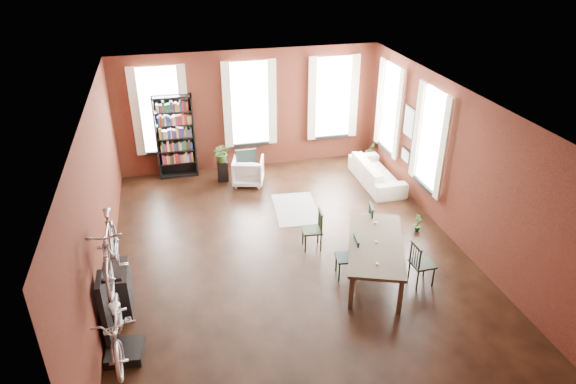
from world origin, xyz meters
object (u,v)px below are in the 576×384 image
object	(u,v)px
dining_chair_d	(379,225)
bicycle_floor	(113,305)
dining_chair_c	(422,264)
cream_sofa	(377,169)
white_armchair	(248,170)
bike_trainer	(125,352)
console_table	(119,289)
dining_chair_b	(312,230)
bookshelf	(175,137)
plant_stand	(223,171)
dining_table	(375,259)
dining_chair_a	(346,257)

from	to	relation	value
dining_chair_d	bicycle_floor	distance (m)	5.49
dining_chair_c	cream_sofa	world-z (taller)	dining_chair_c
dining_chair_c	white_armchair	distance (m)	5.45
bicycle_floor	bike_trainer	bearing A→B (deg)	17.98
white_armchair	cream_sofa	xyz separation A→B (m)	(3.22, -0.78, 0.02)
bike_trainer	console_table	size ratio (longest dim) A/B	0.69
dining_chair_b	bookshelf	distance (m)	4.91
dining_chair_d	bicycle_floor	bearing A→B (deg)	124.78
bike_trainer	plant_stand	world-z (taller)	plant_stand
dining_chair_b	plant_stand	distance (m)	3.87
dining_table	dining_chair_a	xyz separation A→B (m)	(-0.52, 0.12, 0.05)
dining_chair_a	console_table	size ratio (longest dim) A/B	1.06
dining_chair_d	cream_sofa	size ratio (longest dim) A/B	0.45
dining_table	white_armchair	xyz separation A→B (m)	(-1.65, 4.47, 0.02)
dining_chair_c	plant_stand	bearing A→B (deg)	27.77
dining_chair_d	bicycle_floor	size ratio (longest dim) A/B	0.54
dining_table	bicycle_floor	world-z (taller)	bicycle_floor
dining_chair_d	bookshelf	size ratio (longest dim) A/B	0.42
bookshelf	bicycle_floor	bearing A→B (deg)	-100.63
dining_chair_b	white_armchair	world-z (taller)	dining_chair_b
dining_chair_a	dining_chair_d	xyz separation A→B (m)	(1.01, 0.87, 0.04)
dining_chair_a	dining_chair_c	bearing A→B (deg)	75.79
cream_sofa	bike_trainer	xyz separation A→B (m)	(-6.12, -4.71, -0.33)
dining_chair_b	console_table	bearing A→B (deg)	-69.11
dining_table	plant_stand	size ratio (longest dim) A/B	4.03
plant_stand	dining_chair_c	bearing A→B (deg)	-59.78
dining_table	cream_sofa	distance (m)	4.01
cream_sofa	bike_trainer	size ratio (longest dim) A/B	3.78
bike_trainer	dining_chair_b	bearing A→B (deg)	31.29
bike_trainer	bicycle_floor	world-z (taller)	bicycle_floor
dining_chair_b	white_armchair	xyz separation A→B (m)	(-0.77, 3.26, -0.04)
cream_sofa	dining_chair_b	bearing A→B (deg)	135.28
dining_table	console_table	size ratio (longest dim) A/B	2.73
dining_chair_a	white_armchair	bearing A→B (deg)	-157.28
bookshelf	plant_stand	xyz separation A→B (m)	(1.11, -0.57, -0.83)
white_armchair	plant_stand	bearing A→B (deg)	-13.50
console_table	bicycle_floor	xyz separation A→B (m)	(0.07, -1.22, 0.63)
console_table	plant_stand	distance (m)	5.21
white_armchair	bicycle_floor	size ratio (longest dim) A/B	0.45
bookshelf	cream_sofa	size ratio (longest dim) A/B	1.06
dining_chair_d	cream_sofa	distance (m)	2.91
dining_chair_c	dining_chair_b	bearing A→B (deg)	43.16
dining_chair_c	dining_chair_d	xyz separation A→B (m)	(-0.28, 1.40, 0.03)
dining_chair_b	dining_chair_c	xyz separation A→B (m)	(1.66, -1.62, 0.01)
dining_chair_b	cream_sofa	xyz separation A→B (m)	(2.46, 2.48, -0.02)
cream_sofa	bookshelf	bearing A→B (deg)	71.05
dining_table	dining_chair_d	xyz separation A→B (m)	(0.49, 0.99, 0.09)
dining_chair_b	white_armchair	bearing A→B (deg)	-161.00
dining_table	white_armchair	bearing A→B (deg)	131.33
bicycle_floor	bookshelf	bearing A→B (deg)	75.96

